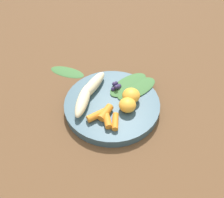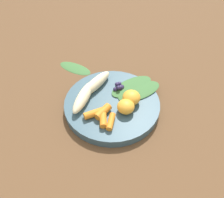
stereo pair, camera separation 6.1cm
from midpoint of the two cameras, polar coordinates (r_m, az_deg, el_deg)
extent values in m
plane|color=brown|center=(0.64, 2.75, -2.20)|extent=(2.40, 2.40, 0.00)
cylinder|color=#385666|center=(0.63, 2.79, -1.50)|extent=(0.25, 0.25, 0.02)
ellipsoid|color=beige|center=(0.61, -4.14, 0.33)|extent=(0.12, 0.06, 0.03)
ellipsoid|color=beige|center=(0.65, -1.28, 3.64)|extent=(0.12, 0.09, 0.03)
ellipsoid|color=#F4A833|center=(0.61, 7.59, 0.25)|extent=(0.05, 0.05, 0.04)
ellipsoid|color=#F4A833|center=(0.59, 6.35, -2.01)|extent=(0.04, 0.04, 0.03)
cylinder|color=orange|center=(0.58, -1.37, -3.64)|extent=(0.04, 0.05, 0.02)
cylinder|color=orange|center=(0.58, 0.79, -3.25)|extent=(0.05, 0.04, 0.02)
cylinder|color=orange|center=(0.57, 0.90, -4.89)|extent=(0.05, 0.02, 0.02)
cylinder|color=orange|center=(0.57, 2.88, -5.68)|extent=(0.05, 0.02, 0.02)
sphere|color=#2D234C|center=(0.66, 4.44, 3.53)|extent=(0.01, 0.01, 0.01)
sphere|color=#2D234C|center=(0.65, 4.13, 2.50)|extent=(0.01, 0.01, 0.01)
sphere|color=#2D234C|center=(0.66, 4.04, 3.40)|extent=(0.01, 0.01, 0.01)
sphere|color=#2D234C|center=(0.65, 4.73, 2.60)|extent=(0.01, 0.01, 0.01)
sphere|color=#2D234C|center=(0.64, 3.94, 3.42)|extent=(0.01, 0.01, 0.01)
sphere|color=#2D234C|center=(0.65, 5.10, 2.79)|extent=(0.01, 0.01, 0.01)
sphere|color=#2D234C|center=(0.65, 4.79, 2.67)|extent=(0.01, 0.01, 0.01)
sphere|color=#2D234C|center=(0.65, 5.13, 2.73)|extent=(0.01, 0.01, 0.01)
sphere|color=#2D234C|center=(0.64, 4.29, 2.62)|extent=(0.01, 0.01, 0.01)
sphere|color=#2D234C|center=(0.64, 3.55, 2.22)|extent=(0.01, 0.01, 0.01)
ellipsoid|color=#3D7038|center=(0.65, 9.29, 1.78)|extent=(0.12, 0.14, 0.00)
ellipsoid|color=#3D7038|center=(0.66, 7.49, 2.95)|extent=(0.13, 0.14, 0.00)
ellipsoid|color=#3D7038|center=(0.76, -6.68, 7.42)|extent=(0.09, 0.12, 0.01)
camera|label=1|loc=(0.03, -87.13, 3.02)|focal=37.72mm
camera|label=2|loc=(0.03, 92.87, -3.02)|focal=37.72mm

